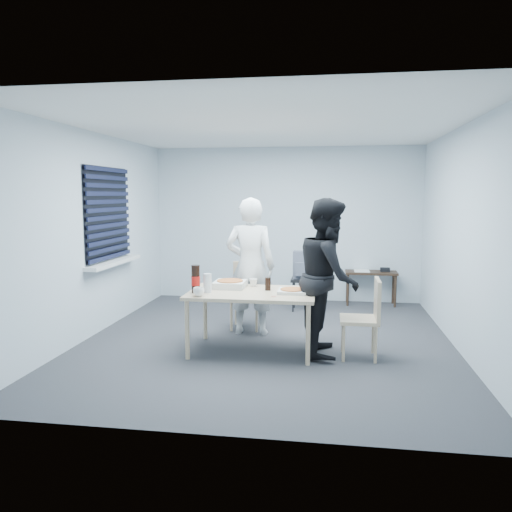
% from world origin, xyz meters
% --- Properties ---
extents(room, '(5.00, 5.00, 5.00)m').
position_xyz_m(room, '(-2.20, 0.40, 1.44)').
color(room, '#2F2F34').
rests_on(room, ground).
extents(dining_table, '(1.44, 0.91, 0.70)m').
position_xyz_m(dining_table, '(-0.12, -0.43, 0.64)').
color(dining_table, '#D0B191').
rests_on(dining_table, ground).
extents(chair_far, '(0.42, 0.42, 0.89)m').
position_xyz_m(chair_far, '(-0.36, 0.62, 0.51)').
color(chair_far, '#D0B191').
rests_on(chair_far, ground).
extents(chair_right, '(0.42, 0.42, 0.89)m').
position_xyz_m(chair_right, '(1.18, -0.49, 0.51)').
color(chair_right, '#D0B191').
rests_on(chair_right, ground).
extents(person_white, '(0.65, 0.42, 1.77)m').
position_xyz_m(person_white, '(-0.26, 0.30, 0.89)').
color(person_white, white).
rests_on(person_white, ground).
extents(person_black, '(0.47, 0.86, 1.77)m').
position_xyz_m(person_black, '(0.74, -0.37, 0.89)').
color(person_black, black).
rests_on(person_black, ground).
extents(side_table, '(0.83, 0.37, 0.55)m').
position_xyz_m(side_table, '(1.43, 2.28, 0.47)').
color(side_table, '#38241B').
rests_on(side_table, ground).
extents(stool, '(0.36, 0.36, 0.50)m').
position_xyz_m(stool, '(0.34, 1.72, 0.39)').
color(stool, black).
rests_on(stool, ground).
extents(backpack, '(0.31, 0.23, 0.43)m').
position_xyz_m(backpack, '(0.34, 1.70, 0.71)').
color(backpack, slate).
rests_on(backpack, stool).
extents(pizza_box_a, '(0.36, 0.36, 0.09)m').
position_xyz_m(pizza_box_a, '(-0.42, -0.23, 0.75)').
color(pizza_box_a, silver).
rests_on(pizza_box_a, dining_table).
extents(pizza_box_b, '(0.32, 0.32, 0.05)m').
position_xyz_m(pizza_box_b, '(0.34, -0.43, 0.72)').
color(pizza_box_b, silver).
rests_on(pizza_box_b, dining_table).
extents(mug_a, '(0.17, 0.17, 0.10)m').
position_xyz_m(mug_a, '(-0.65, -0.78, 0.75)').
color(mug_a, white).
rests_on(mug_a, dining_table).
extents(mug_b, '(0.10, 0.10, 0.09)m').
position_xyz_m(mug_b, '(-0.16, -0.11, 0.75)').
color(mug_b, white).
rests_on(mug_b, dining_table).
extents(cola_glass, '(0.07, 0.07, 0.15)m').
position_xyz_m(cola_glass, '(0.05, -0.33, 0.78)').
color(cola_glass, black).
rests_on(cola_glass, dining_table).
extents(soda_bottle, '(0.10, 0.10, 0.32)m').
position_xyz_m(soda_bottle, '(-0.74, -0.60, 0.85)').
color(soda_bottle, black).
rests_on(soda_bottle, dining_table).
extents(plastic_cups, '(0.10, 0.10, 0.22)m').
position_xyz_m(plastic_cups, '(-0.61, -0.57, 0.81)').
color(plastic_cups, silver).
rests_on(plastic_cups, dining_table).
extents(rubber_band, '(0.07, 0.07, 0.00)m').
position_xyz_m(rubber_band, '(0.16, -0.68, 0.70)').
color(rubber_band, red).
rests_on(rubber_band, dining_table).
extents(papers, '(0.36, 0.40, 0.01)m').
position_xyz_m(papers, '(1.28, 2.31, 0.56)').
color(papers, white).
rests_on(papers, side_table).
extents(black_box, '(0.18, 0.15, 0.06)m').
position_xyz_m(black_box, '(1.65, 2.28, 0.59)').
color(black_box, black).
rests_on(black_box, side_table).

